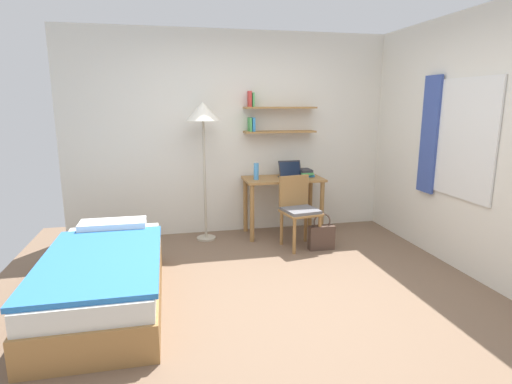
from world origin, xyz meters
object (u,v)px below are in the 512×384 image
Objects in this scene: desk_chair at (298,208)px; laptop at (291,173)px; handbag at (321,237)px; bed at (105,278)px; book_stack at (305,173)px; standing_lamp at (203,119)px; water_bottle at (256,171)px; desk at (283,189)px.

laptop reaches higher than desk_chair.
bed is at bearing -158.86° from handbag.
book_stack is at bearing 11.29° from laptop.
book_stack is (2.33, 1.61, 0.56)m from bed.
standing_lamp reaches higher than desk_chair.
bed is at bearing -145.47° from book_stack.
bed is 2.23× the size of desk_chair.
desk_chair is 3.55× the size of book_stack.
standing_lamp is at bearing 57.20° from bed.
handbag is (0.65, -0.62, -0.70)m from water_bottle.
book_stack is (0.68, 0.09, -0.06)m from water_bottle.
laptop reaches higher than desk.
desk is at bearing 113.30° from handbag.
desk is at bearing 37.68° from bed.
standing_lamp is (-1.01, 0.00, 0.91)m from desk.
laptop is at bearing 84.50° from desk_chair.
book_stack is at bearing 87.82° from handbag.
water_bottle is at bearing -173.25° from desk.
laptop is at bearing 105.53° from handbag.
bed is 2.89m from book_stack.
laptop is 0.22m from book_stack.
standing_lamp is 1.51m from book_stack.
standing_lamp reaches higher than handbag.
laptop is 0.68× the size of handbag.
standing_lamp is 8.17× the size of water_bottle.
bed is 1.10× the size of standing_lamp.
book_stack is at bearing 1.83° from standing_lamp.
desk_chair is at bearing -24.91° from standing_lamp.
bed is 2.47m from handbag.
desk reaches higher than bed.
book_stack is (0.31, 0.05, 0.20)m from desk.
handbag is at bearing -43.69° from water_bottle.
laptop is at bearing -168.71° from book_stack.
desk is 0.51m from desk_chair.
water_bottle reaches higher than handbag.
laptop is 1.26× the size of book_stack.
standing_lamp is (1.01, 1.56, 1.27)m from bed.
water_bottle is 0.47× the size of handbag.
laptop is (0.10, 0.00, 0.21)m from desk.
desk_chair reaches higher than desk.
water_bottle reaches higher than book_stack.
standing_lamp is at bearing 152.66° from handbag.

